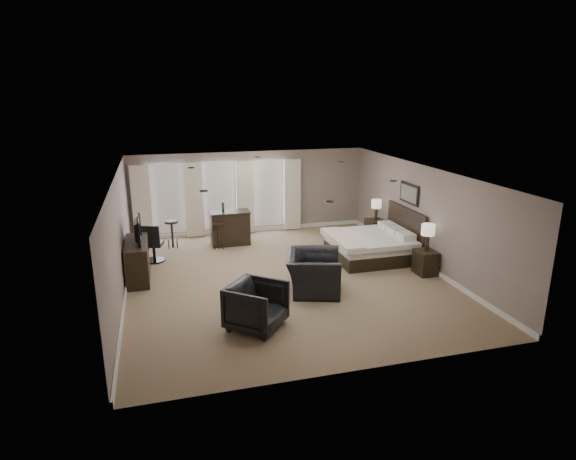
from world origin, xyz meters
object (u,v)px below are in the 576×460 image
object	(u,v)px
lamp_near	(427,238)
tv	(136,239)
dresser	(137,260)
bar_stool_right	(218,235)
armchair_far	(256,304)
armchair_near	(313,266)
bar_stool_left	(172,234)
bed	(369,235)
nightstand_far	(375,230)
desk_chair	(153,243)
nightstand_near	(425,262)
lamp_far	(376,210)
bar_counter	(230,228)

from	to	relation	value
lamp_near	tv	xyz separation A→B (m)	(-6.92, 1.58, 0.06)
dresser	bar_stool_right	distance (m)	2.86
armchair_far	tv	bearing A→B (deg)	75.36
armchair_far	lamp_near	bearing A→B (deg)	-29.62
armchair_near	bar_stool_left	world-z (taller)	armchair_near
tv	armchair_near	distance (m)	4.32
bed	nightstand_far	distance (m)	1.74
armchair_near	bed	bearing A→B (deg)	-33.46
desk_chair	tv	bearing A→B (deg)	85.62
desk_chair	nightstand_near	bearing A→B (deg)	171.04
bed	desk_chair	size ratio (longest dim) A/B	2.00
lamp_near	desk_chair	distance (m)	7.10
lamp_far	tv	world-z (taller)	lamp_far
armchair_near	bar_counter	bearing A→B (deg)	36.25
lamp_near	dresser	size ratio (longest dim) A/B	0.42
bar_stool_right	nightstand_far	bearing A→B (deg)	-6.26
armchair_far	dresser	bearing A→B (deg)	75.36
dresser	armchair_far	distance (m)	3.97
armchair_near	bar_stool_left	xyz separation A→B (m)	(-2.97, 4.10, -0.19)
bed	nightstand_near	size ratio (longest dim) A/B	3.48
tv	armchair_far	size ratio (longest dim) A/B	1.03
nightstand_far	bar_stool_right	xyz separation A→B (m)	(-4.73, 0.52, 0.07)
dresser	bar_stool_right	bearing A→B (deg)	39.90
bar_counter	bar_stool_right	world-z (taller)	bar_counter
bar_stool_right	desk_chair	world-z (taller)	desk_chair
lamp_far	bar_stool_left	distance (m)	6.11
desk_chair	bed	bearing A→B (deg)	-179.10
nightstand_near	armchair_far	world-z (taller)	armchair_far
nightstand_far	nightstand_near	bearing A→B (deg)	-90.00
bar_counter	dresser	bearing A→B (deg)	-140.71
nightstand_near	bar_stool_left	distance (m)	7.13
nightstand_near	armchair_near	xyz separation A→B (m)	(-3.03, -0.25, 0.29)
nightstand_near	dresser	world-z (taller)	dresser
bar_stool_left	desk_chair	world-z (taller)	desk_chair
nightstand_far	bar_stool_left	xyz separation A→B (m)	(-6.01, 0.94, 0.08)
desk_chair	armchair_near	bearing A→B (deg)	153.28
nightstand_far	tv	world-z (taller)	tv
nightstand_far	lamp_far	bearing A→B (deg)	0.00
bar_counter	bar_stool_left	distance (m)	1.69
bed	bar_stool_right	bearing A→B (deg)	152.83
nightstand_far	bar_stool_left	distance (m)	6.08
lamp_near	bar_counter	distance (m)	5.71
armchair_far	bar_stool_left	bearing A→B (deg)	54.32
bar_counter	bar_stool_right	bearing A→B (deg)	-144.32
armchair_near	bar_stool_right	world-z (taller)	armchair_near
nightstand_far	dresser	bearing A→B (deg)	-169.22
armchair_near	bar_counter	size ratio (longest dim) A/B	1.16
nightstand_far	dresser	size ratio (longest dim) A/B	0.40
nightstand_far	lamp_far	distance (m)	0.64
dresser	lamp_near	bearing A→B (deg)	-12.89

